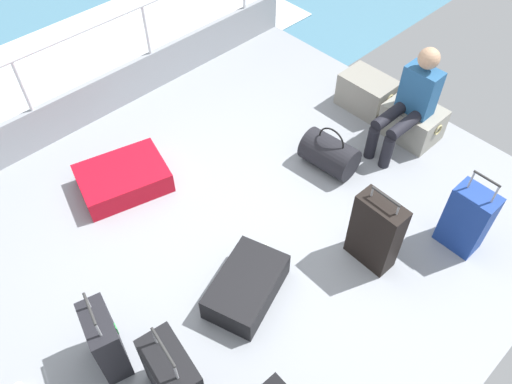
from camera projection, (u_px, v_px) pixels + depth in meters
ground_plane at (239, 232)px, 4.51m from camera, size 4.40×5.20×0.06m
gunwale_port at (100, 97)px, 5.35m from camera, size 0.06×5.20×0.45m
railing_port at (87, 52)px, 4.93m from camera, size 0.04×4.20×1.02m
sea_wake at (49, 82)px, 6.46m from camera, size 12.00×12.00×0.01m
cargo_crate_0 at (367, 93)px, 5.46m from camera, size 0.59×0.38×0.38m
cargo_crate_1 at (412, 122)px, 5.17m from camera, size 0.59×0.42×0.35m
passenger_seated at (410, 101)px, 4.81m from camera, size 0.34×0.66×1.05m
suitcase_0 at (376, 232)px, 4.03m from camera, size 0.40×0.20×0.79m
suitcase_1 at (246, 286)px, 3.97m from camera, size 0.64×0.80×0.24m
suitcase_2 at (105, 340)px, 3.50m from camera, size 0.42×0.27×0.74m
suitcase_3 at (467, 219)px, 4.16m from camera, size 0.34×0.23×0.81m
suitcase_4 at (123, 178)px, 4.74m from camera, size 0.76×0.91×0.22m
suitcase_5 at (173, 377)px, 3.33m from camera, size 0.49×0.31×0.75m
duffel_bag at (329, 154)px, 4.87m from camera, size 0.55×0.38×0.48m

